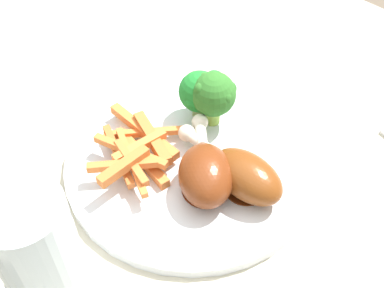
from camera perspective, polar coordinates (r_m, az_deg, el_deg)
name	(u,v)px	position (r m, az deg, el deg)	size (l,w,h in m)	color
dining_table	(188,178)	(0.67, -0.46, -4.01)	(1.01, 0.80, 0.71)	beige
dinner_plate	(192,160)	(0.54, 0.00, -1.87)	(0.28, 0.28, 0.01)	silver
broccoli_floret_front	(214,94)	(0.54, 2.60, 5.91)	(0.05, 0.05, 0.07)	#8FBD48
broccoli_floret_middle	(201,91)	(0.56, 1.04, 6.30)	(0.05, 0.06, 0.06)	#83A05D
carrot_fries_pile	(137,149)	(0.52, -6.56, -0.60)	(0.13, 0.12, 0.03)	orange
chicken_drumstick_near	(206,173)	(0.49, 1.63, -3.42)	(0.12, 0.11, 0.05)	#4E1C0B
chicken_drumstick_far	(243,174)	(0.49, 6.10, -3.52)	(0.14, 0.05, 0.04)	#53220C
water_glass	(39,255)	(0.42, -17.74, -12.49)	(0.07, 0.07, 0.13)	silver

